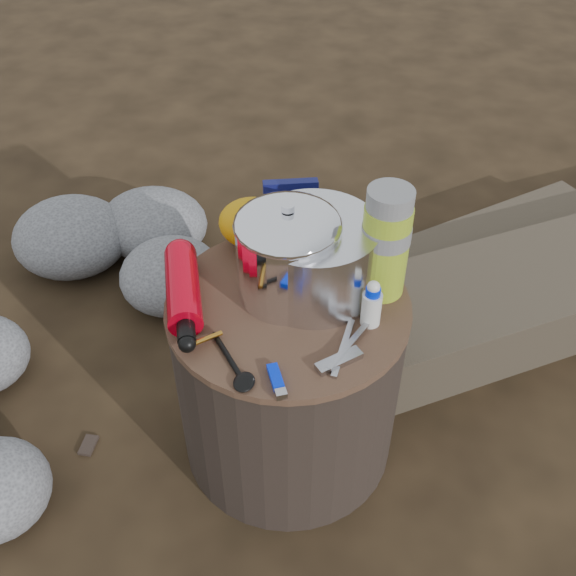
% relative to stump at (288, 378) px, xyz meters
% --- Properties ---
extents(ground, '(60.00, 60.00, 0.00)m').
position_rel_stump_xyz_m(ground, '(0.00, 0.00, -0.22)').
color(ground, black).
rests_on(ground, ground).
extents(stump, '(0.48, 0.48, 0.44)m').
position_rel_stump_xyz_m(stump, '(0.00, 0.00, 0.00)').
color(stump, black).
rests_on(stump, ground).
extents(rock_ring, '(0.50, 1.09, 0.22)m').
position_rel_stump_xyz_m(rock_ring, '(-0.61, 0.16, -0.11)').
color(rock_ring, slate).
rests_on(rock_ring, ground).
extents(log_small, '(1.04, 0.92, 0.10)m').
position_rel_stump_xyz_m(log_small, '(0.33, 0.68, -0.17)').
color(log_small, '#40372B').
rests_on(log_small, ground).
extents(foil_windscreen, '(0.25, 0.25, 0.15)m').
position_rel_stump_xyz_m(foil_windscreen, '(0.04, 0.06, 0.30)').
color(foil_windscreen, silver).
rests_on(foil_windscreen, stump).
extents(camping_pot, '(0.20, 0.20, 0.20)m').
position_rel_stump_xyz_m(camping_pot, '(-0.01, 0.03, 0.32)').
color(camping_pot, silver).
rests_on(camping_pot, stump).
extents(fuel_bottle, '(0.16, 0.28, 0.07)m').
position_rel_stump_xyz_m(fuel_bottle, '(-0.20, -0.03, 0.25)').
color(fuel_bottle, '#C00216').
rests_on(fuel_bottle, stump).
extents(thermos, '(0.09, 0.09, 0.23)m').
position_rel_stump_xyz_m(thermos, '(0.17, 0.08, 0.33)').
color(thermos, '#91AD23').
rests_on(thermos, stump).
extents(travel_mug, '(0.09, 0.09, 0.13)m').
position_rel_stump_xyz_m(travel_mug, '(0.09, 0.13, 0.29)').
color(travel_mug, black).
rests_on(travel_mug, stump).
extents(stuff_sack, '(0.15, 0.13, 0.11)m').
position_rel_stump_xyz_m(stuff_sack, '(-0.11, 0.17, 0.27)').
color(stuff_sack, '#C58708').
rests_on(stuff_sack, stump).
extents(food_pouch, '(0.12, 0.06, 0.14)m').
position_rel_stump_xyz_m(food_pouch, '(-0.03, 0.20, 0.29)').
color(food_pouch, '#0C0F4A').
rests_on(food_pouch, stump).
extents(lighter, '(0.05, 0.08, 0.01)m').
position_rel_stump_xyz_m(lighter, '(0.02, -0.20, 0.23)').
color(lighter, '#0124E9').
rests_on(lighter, stump).
extents(multitool, '(0.08, 0.08, 0.01)m').
position_rel_stump_xyz_m(multitool, '(0.12, -0.14, 0.23)').
color(multitool, '#ABABB0').
rests_on(multitool, stump).
extents(pot_grabber, '(0.07, 0.15, 0.01)m').
position_rel_stump_xyz_m(pot_grabber, '(0.12, -0.10, 0.23)').
color(pot_grabber, '#ABABB0').
rests_on(pot_grabber, stump).
extents(spork, '(0.12, 0.13, 0.01)m').
position_rel_stump_xyz_m(spork, '(-0.08, -0.16, 0.23)').
color(spork, black).
rests_on(spork, stump).
extents(squeeze_bottle, '(0.04, 0.04, 0.09)m').
position_rel_stump_xyz_m(squeeze_bottle, '(0.16, -0.02, 0.26)').
color(squeeze_bottle, silver).
rests_on(squeeze_bottle, stump).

